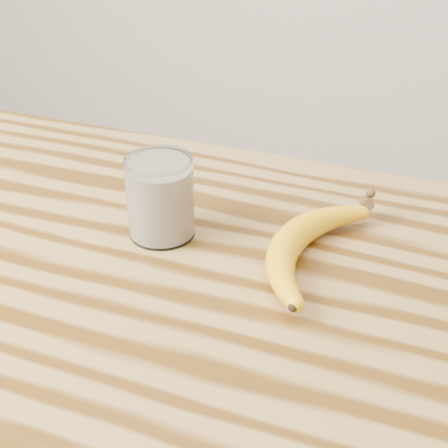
% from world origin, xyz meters
% --- Properties ---
extents(table, '(1.20, 0.80, 0.90)m').
position_xyz_m(table, '(0.00, 0.00, 0.77)').
color(table, olive).
rests_on(table, ground).
extents(smoothie_glass, '(0.09, 0.09, 0.11)m').
position_xyz_m(smoothie_glass, '(-0.07, 0.11, 0.95)').
color(smoothie_glass, white).
rests_on(smoothie_glass, table).
extents(banana, '(0.17, 0.35, 0.04)m').
position_xyz_m(banana, '(0.10, 0.12, 0.92)').
color(banana, orange).
rests_on(banana, table).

